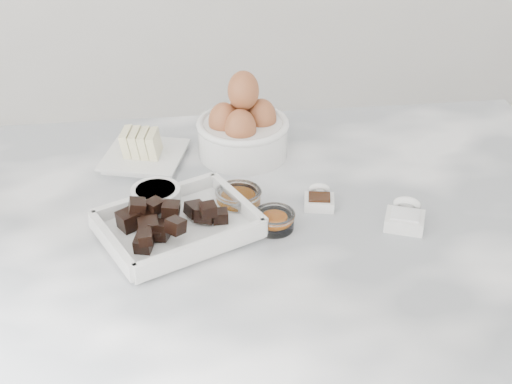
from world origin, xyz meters
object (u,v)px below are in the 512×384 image
at_px(egg_bowl, 243,128).
at_px(butter_plate, 143,151).
at_px(vanilla_spoon, 319,199).
at_px(salt_spoon, 405,216).
at_px(zest_bowl, 274,220).
at_px(chocolate_dish, 178,221).
at_px(honey_bowl, 238,199).
at_px(sugar_ramekin, 156,200).

bearing_deg(egg_bowl, butter_plate, -178.99).
bearing_deg(vanilla_spoon, salt_spoon, -29.83).
xyz_separation_m(egg_bowl, zest_bowl, (0.02, -0.24, -0.04)).
bearing_deg(salt_spoon, butter_plate, 148.18).
distance_m(chocolate_dish, salt_spoon, 0.35).
relative_size(butter_plate, egg_bowl, 1.01).
height_order(chocolate_dish, salt_spoon, chocolate_dish).
bearing_deg(egg_bowl, zest_bowl, -84.44).
distance_m(honey_bowl, vanilla_spoon, 0.13).
height_order(chocolate_dish, sugar_ramekin, chocolate_dish).
distance_m(butter_plate, vanilla_spoon, 0.34).
height_order(zest_bowl, vanilla_spoon, vanilla_spoon).
height_order(egg_bowl, zest_bowl, egg_bowl).
distance_m(chocolate_dish, honey_bowl, 0.12).
distance_m(butter_plate, zest_bowl, 0.32).
distance_m(vanilla_spoon, salt_spoon, 0.14).
xyz_separation_m(sugar_ramekin, salt_spoon, (0.39, -0.08, -0.01)).
distance_m(honey_bowl, salt_spoon, 0.27).
xyz_separation_m(honey_bowl, zest_bowl, (0.05, -0.06, -0.00)).
xyz_separation_m(vanilla_spoon, salt_spoon, (0.12, -0.07, 0.00)).
bearing_deg(honey_bowl, zest_bowl, -52.05).
bearing_deg(sugar_ramekin, honey_bowl, 1.06).
height_order(butter_plate, vanilla_spoon, butter_plate).
bearing_deg(vanilla_spoon, zest_bowl, -145.84).
distance_m(butter_plate, sugar_ramekin, 0.18).
relative_size(sugar_ramekin, salt_spoon, 0.91).
xyz_separation_m(honey_bowl, salt_spoon, (0.25, -0.08, -0.00)).
xyz_separation_m(butter_plate, sugar_ramekin, (0.02, -0.18, 0.01)).
xyz_separation_m(sugar_ramekin, honey_bowl, (0.13, 0.00, -0.01)).
xyz_separation_m(chocolate_dish, egg_bowl, (0.13, 0.24, 0.03)).
height_order(honey_bowl, salt_spoon, salt_spoon).
bearing_deg(salt_spoon, chocolate_dish, 177.27).
relative_size(butter_plate, vanilla_spoon, 2.63).
relative_size(sugar_ramekin, egg_bowl, 0.46).
distance_m(sugar_ramekin, egg_bowl, 0.24).
bearing_deg(butter_plate, zest_bowl, -49.40).
bearing_deg(zest_bowl, egg_bowl, 95.56).
distance_m(sugar_ramekin, honey_bowl, 0.13).
xyz_separation_m(chocolate_dish, zest_bowl, (0.15, -0.00, -0.01)).
bearing_deg(egg_bowl, honey_bowl, -98.30).
distance_m(honey_bowl, zest_bowl, 0.08).
distance_m(chocolate_dish, butter_plate, 0.24).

